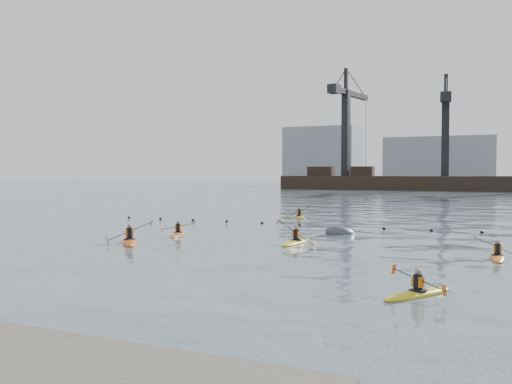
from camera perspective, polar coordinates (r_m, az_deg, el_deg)
ground at (r=18.10m, az=-13.94°, el=-9.97°), size 400.00×400.00×0.00m
float_line at (r=38.37m, az=6.80°, el=-3.55°), size 33.24×0.73×0.24m
barge_pier at (r=124.40m, az=19.15°, el=1.04°), size 72.00×19.30×29.50m
skyline at (r=164.49m, az=21.30°, el=3.78°), size 141.00×28.00×22.00m
kayaker_0 at (r=29.81m, az=-13.17°, el=-5.04°), size 2.84×3.24×1.37m
kayaker_1 at (r=17.46m, az=16.66°, el=-10.13°), size 2.02×2.84×0.95m
kayaker_2 at (r=32.97m, az=-8.19°, el=-4.36°), size 2.00×3.11×1.01m
kayaker_3 at (r=28.90m, az=4.25°, el=-5.22°), size 2.35×3.34×1.43m
kayaker_4 at (r=26.03m, az=24.07°, el=-6.22°), size 2.02×2.94×1.12m
kayaker_5 at (r=45.34m, az=4.56°, el=-2.61°), size 2.30×3.01×1.25m
mooring_buoy at (r=33.72m, az=8.87°, el=-4.38°), size 2.44×2.31×1.41m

